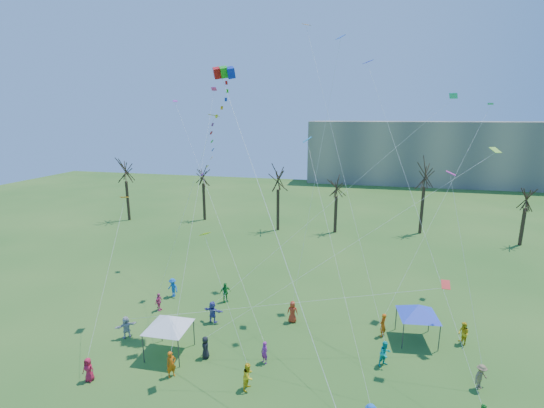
% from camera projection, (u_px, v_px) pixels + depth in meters
% --- Properties ---
extents(distant_building, '(60.00, 14.00, 15.00)m').
position_uv_depth(distant_building, '(434.00, 153.00, 92.37)').
color(distant_building, gray).
rests_on(distant_building, ground).
extents(bare_tree_row, '(71.17, 9.01, 10.50)m').
position_uv_depth(bare_tree_row, '(332.00, 185.00, 53.92)').
color(bare_tree_row, black).
rests_on(bare_tree_row, ground).
extents(big_box_kite, '(5.95, 6.96, 22.97)m').
position_uv_depth(big_box_kite, '(218.00, 131.00, 27.24)').
color(big_box_kite, red).
rests_on(big_box_kite, ground).
extents(canopy_tent_white, '(3.95, 3.95, 2.96)m').
position_uv_depth(canopy_tent_white, '(168.00, 321.00, 26.17)').
color(canopy_tent_white, '#3F3F44').
rests_on(canopy_tent_white, ground).
extents(canopy_tent_blue, '(3.82, 3.82, 2.88)m').
position_uv_depth(canopy_tent_blue, '(418.00, 310.00, 27.82)').
color(canopy_tent_blue, '#3F3F44').
rests_on(canopy_tent_blue, ground).
extents(festival_crowd, '(25.75, 12.97, 1.86)m').
position_uv_depth(festival_crowd, '(269.00, 336.00, 27.30)').
color(festival_crowd, red).
rests_on(festival_crowd, ground).
extents(small_kites_aloft, '(31.49, 19.62, 34.10)m').
position_uv_depth(small_kites_aloft, '(318.00, 143.00, 29.19)').
color(small_kites_aloft, orange).
rests_on(small_kites_aloft, ground).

